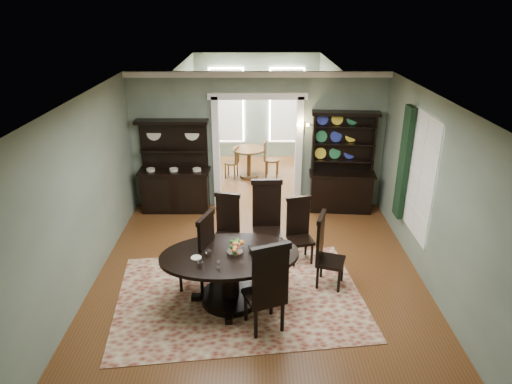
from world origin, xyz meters
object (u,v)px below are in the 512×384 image
dining_table (230,268)px  welsh_dresser (342,176)px  sideboard (175,180)px  parlor_table (249,159)px

dining_table → welsh_dresser: welsh_dresser is taller
sideboard → parlor_table: 2.57m
welsh_dresser → parlor_table: 2.88m
dining_table → welsh_dresser: size_ratio=1.02×
sideboard → welsh_dresser: size_ratio=0.92×
parlor_table → sideboard: bearing=-128.4°
welsh_dresser → parlor_table: bearing=140.5°
dining_table → parlor_table: bearing=80.6°
sideboard → dining_table: bearing=-67.9°
dining_table → sideboard: 3.64m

